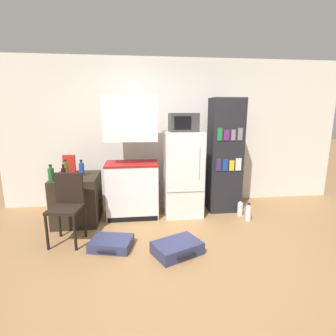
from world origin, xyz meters
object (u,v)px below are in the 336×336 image
object	(u,v)px
bookshelf	(225,156)
suitcase_large_flat	(177,248)
bottle_wine_dark	(64,174)
microwave	(183,122)
refrigerator	(183,174)
water_bottle_middle	(248,213)
bottle_olive_oil	(66,170)
cereal_box	(69,164)
kitchen_hutch	(132,162)
suitcase_small_flat	(111,243)
side_table	(77,198)
water_bottle_front	(240,209)
bottle_blue_soda	(82,169)
bottle_green_tall	(51,174)
chair	(67,201)

from	to	relation	value
bookshelf	suitcase_large_flat	bearing A→B (deg)	-126.99
bottle_wine_dark	suitcase_large_flat	xyz separation A→B (m)	(1.54, -0.90, -0.78)
microwave	refrigerator	bearing A→B (deg)	72.81
water_bottle_middle	bottle_olive_oil	bearing A→B (deg)	174.35
bookshelf	cereal_box	distance (m)	2.64
kitchen_hutch	cereal_box	world-z (taller)	kitchen_hutch
suitcase_small_flat	water_bottle_middle	bearing A→B (deg)	29.76
side_table	water_bottle_front	distance (m)	2.72
bottle_blue_soda	bottle_olive_oil	bearing A→B (deg)	-160.58
water_bottle_front	water_bottle_middle	world-z (taller)	water_bottle_middle
kitchen_hutch	bottle_green_tall	xyz separation A→B (m)	(-1.16, -0.40, -0.07)
bottle_olive_oil	suitcase_large_flat	world-z (taller)	bottle_olive_oil
suitcase_large_flat	water_bottle_middle	xyz separation A→B (m)	(1.31, 0.87, 0.05)
microwave	bookshelf	size ratio (longest dim) A/B	0.23
bottle_wine_dark	chair	size ratio (longest dim) A/B	0.27
bottle_blue_soda	chair	bearing A→B (deg)	-95.75
suitcase_small_flat	water_bottle_middle	world-z (taller)	water_bottle_middle
refrigerator	suitcase_large_flat	bearing A→B (deg)	-102.77
kitchen_hutch	suitcase_large_flat	bearing A→B (deg)	-67.06
refrigerator	bottle_olive_oil	distance (m)	1.88
side_table	water_bottle_middle	bearing A→B (deg)	-6.99
chair	suitcase_small_flat	size ratio (longest dim) A/B	1.57
bottle_green_tall	chair	xyz separation A→B (m)	(0.30, -0.39, -0.29)
microwave	bottle_wine_dark	world-z (taller)	microwave
chair	bottle_blue_soda	bearing A→B (deg)	93.27
bottle_green_tall	kitchen_hutch	bearing A→B (deg)	18.86
bottle_green_tall	suitcase_large_flat	xyz separation A→B (m)	(1.72, -0.93, -0.78)
suitcase_large_flat	bottle_olive_oil	bearing A→B (deg)	119.17
bookshelf	water_bottle_front	size ratio (longest dim) A/B	6.88
bottle_green_tall	bottle_blue_soda	bearing A→B (deg)	39.47
microwave	bottle_blue_soda	xyz separation A→B (m)	(-1.64, -0.07, -0.72)
refrigerator	chair	xyz separation A→B (m)	(-1.72, -0.77, -0.15)
bottle_green_tall	cereal_box	xyz separation A→B (m)	(0.14, 0.51, 0.05)
microwave	bottle_wine_dark	xyz separation A→B (m)	(-1.83, -0.41, -0.72)
bottle_green_tall	chair	world-z (taller)	bottle_green_tall
side_table	water_bottle_front	world-z (taller)	side_table
kitchen_hutch	bottle_blue_soda	bearing A→B (deg)	-173.53
kitchen_hutch	water_bottle_middle	size ratio (longest dim) A/B	6.72
kitchen_hutch	water_bottle_middle	world-z (taller)	kitchen_hutch
refrigerator	microwave	xyz separation A→B (m)	(-0.00, -0.00, 0.86)
microwave	suitcase_small_flat	bearing A→B (deg)	-136.78
refrigerator	cereal_box	distance (m)	1.89
bottle_green_tall	cereal_box	distance (m)	0.53
side_table	bottle_blue_soda	bearing A→B (deg)	15.37
bottle_green_tall	water_bottle_middle	size ratio (longest dim) A/B	0.83
kitchen_hutch	side_table	bearing A→B (deg)	-172.56
kitchen_hutch	refrigerator	world-z (taller)	kitchen_hutch
refrigerator	microwave	distance (m)	0.86
refrigerator	bottle_olive_oil	world-z (taller)	refrigerator
bottle_olive_oil	suitcase_small_flat	distance (m)	1.42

